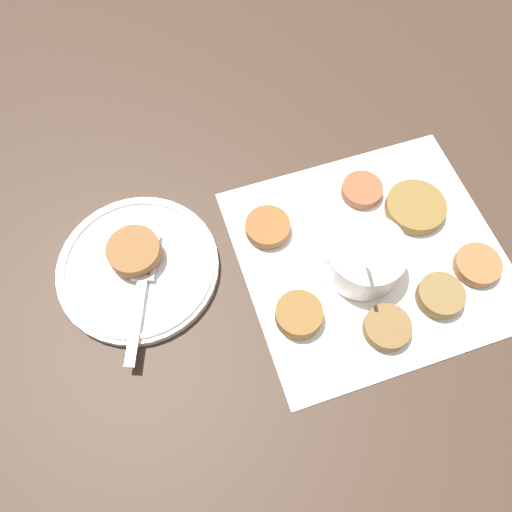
% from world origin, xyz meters
% --- Properties ---
extents(ground_plane, '(4.00, 4.00, 0.00)m').
position_xyz_m(ground_plane, '(0.00, 0.00, 0.00)').
color(ground_plane, '#38281E').
extents(napkin, '(0.36, 0.34, 0.00)m').
position_xyz_m(napkin, '(0.01, -0.02, 0.00)').
color(napkin, white).
rests_on(napkin, ground_plane).
extents(sauce_bowl, '(0.11, 0.10, 0.10)m').
position_xyz_m(sauce_bowl, '(0.03, -0.01, 0.03)').
color(sauce_bowl, white).
rests_on(sauce_bowl, napkin).
extents(fritter_0, '(0.08, 0.08, 0.02)m').
position_xyz_m(fritter_0, '(-0.07, -0.07, 0.01)').
color(fritter_0, brown).
rests_on(fritter_0, napkin).
extents(fritter_1, '(0.06, 0.06, 0.02)m').
position_xyz_m(fritter_1, '(-0.05, 0.06, 0.01)').
color(fritter_1, brown).
rests_on(fritter_1, napkin).
extents(fritter_2, '(0.06, 0.06, 0.02)m').
position_xyz_m(fritter_2, '(0.13, 0.04, 0.01)').
color(fritter_2, brown).
rests_on(fritter_2, napkin).
extents(fritter_3, '(0.06, 0.06, 0.02)m').
position_xyz_m(fritter_3, '(0.13, -0.09, 0.01)').
color(fritter_3, brown).
rests_on(fritter_3, napkin).
extents(fritter_4, '(0.06, 0.06, 0.02)m').
position_xyz_m(fritter_4, '(0.03, 0.09, 0.01)').
color(fritter_4, brown).
rests_on(fritter_4, napkin).
extents(fritter_5, '(0.06, 0.06, 0.01)m').
position_xyz_m(fritter_5, '(-0.01, -0.11, 0.01)').
color(fritter_5, brown).
rests_on(fritter_5, napkin).
extents(fritter_6, '(0.06, 0.06, 0.01)m').
position_xyz_m(fritter_6, '(-0.12, 0.03, 0.01)').
color(fritter_6, brown).
rests_on(fritter_6, napkin).
extents(serving_plate, '(0.21, 0.21, 0.02)m').
position_xyz_m(serving_plate, '(0.31, -0.07, 0.01)').
color(serving_plate, white).
rests_on(serving_plate, ground_plane).
extents(fritter_on_plate, '(0.07, 0.07, 0.02)m').
position_xyz_m(fritter_on_plate, '(0.31, -0.09, 0.03)').
color(fritter_on_plate, brown).
rests_on(fritter_on_plate, serving_plate).
extents(fork, '(0.07, 0.18, 0.00)m').
position_xyz_m(fork, '(0.31, -0.05, 0.02)').
color(fork, silver).
rests_on(fork, serving_plate).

